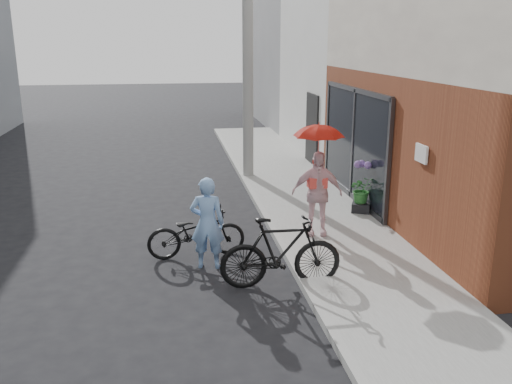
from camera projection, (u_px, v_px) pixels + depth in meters
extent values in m
plane|color=black|center=(236.00, 272.00, 8.84)|extent=(80.00, 80.00, 0.00)
cube|color=gray|center=(326.00, 222.00, 11.05)|extent=(2.20, 24.00, 0.12)
cube|color=#9E9E99|center=(270.00, 225.00, 10.87)|extent=(0.12, 24.00, 0.12)
cube|color=black|center=(354.00, 144.00, 12.29)|extent=(0.06, 3.80, 2.40)
cube|color=white|center=(421.00, 154.00, 9.03)|extent=(0.04, 0.40, 0.30)
cube|color=white|center=(420.00, 44.00, 17.56)|extent=(8.00, 6.00, 7.00)
cube|color=gray|center=(349.00, 43.00, 24.21)|extent=(8.00, 8.00, 7.00)
cylinder|color=#9E9E99|center=(248.00, 46.00, 13.76)|extent=(0.28, 0.28, 7.00)
imported|color=#7CA7DD|center=(207.00, 223.00, 8.81)|extent=(0.62, 0.47, 1.55)
imported|color=black|center=(196.00, 233.00, 9.34)|extent=(1.73, 0.71, 0.89)
imported|color=black|center=(281.00, 252.00, 8.17)|extent=(1.87, 0.56, 1.12)
imported|color=beige|center=(317.00, 193.00, 10.00)|extent=(0.99, 0.55, 1.59)
imported|color=red|center=(319.00, 130.00, 9.68)|extent=(0.88, 0.88, 0.77)
cube|color=black|center=(361.00, 207.00, 11.51)|extent=(0.49, 0.49, 0.20)
imported|color=#2B6B2B|center=(362.00, 189.00, 11.41)|extent=(0.53, 0.46, 0.59)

